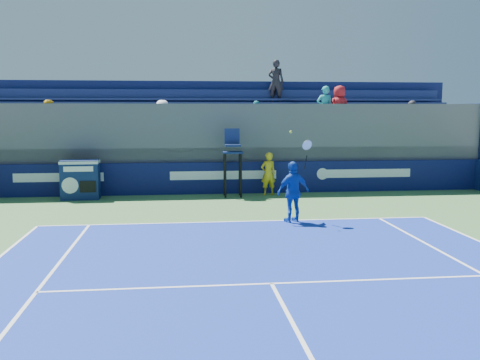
{
  "coord_description": "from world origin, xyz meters",
  "views": [
    {
      "loc": [
        -1.61,
        -2.82,
        3.13
      ],
      "look_at": [
        0.0,
        11.5,
        1.25
      ],
      "focal_mm": 40.0,
      "sensor_mm": 36.0,
      "label": 1
    }
  ],
  "objects": [
    {
      "name": "ball_person",
      "position": [
        1.62,
        16.54,
        0.81
      ],
      "size": [
        0.64,
        0.48,
        1.59
      ],
      "primitive_type": "imported",
      "rotation": [
        0.0,
        0.0,
        3.33
      ],
      "color": "gold",
      "rests_on": "apron"
    },
    {
      "name": "back_hoarding",
      "position": [
        0.0,
        17.1,
        0.6
      ],
      "size": [
        20.4,
        0.21,
        1.2
      ],
      "color": "#0C1044",
      "rests_on": "ground"
    },
    {
      "name": "match_clock",
      "position": [
        -5.13,
        16.39,
        0.74
      ],
      "size": [
        1.34,
        0.76,
        1.4
      ],
      "color": "#0E1C49",
      "rests_on": "ground"
    },
    {
      "name": "umpire_chair",
      "position": [
        0.28,
        16.38,
        1.53
      ],
      "size": [
        0.72,
        0.72,
        2.48
      ],
      "color": "black",
      "rests_on": "ground"
    },
    {
      "name": "tennis_player",
      "position": [
        1.52,
        11.67,
        0.87
      ],
      "size": [
        1.09,
        0.73,
        2.57
      ],
      "color": "#1646B4",
      "rests_on": "apron"
    },
    {
      "name": "stadium_seating",
      "position": [
        0.01,
        19.15,
        1.84
      ],
      "size": [
        21.0,
        4.05,
        5.3
      ],
      "color": "#57575D",
      "rests_on": "ground"
    }
  ]
}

